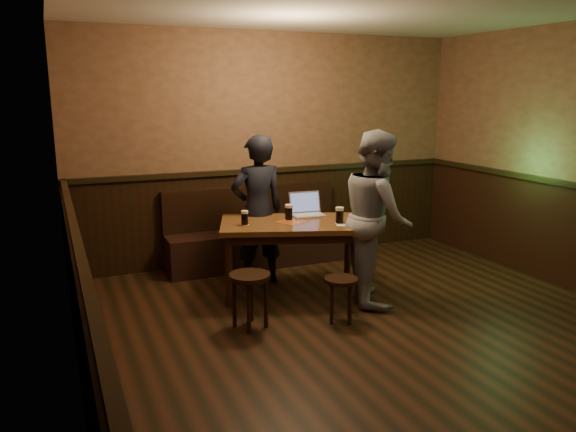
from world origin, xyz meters
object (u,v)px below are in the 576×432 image
at_px(pint_mid, 289,212).
at_px(pint_left, 245,218).
at_px(stool_right, 341,287).
at_px(person_suit, 258,211).
at_px(stool_left, 250,285).
at_px(person_grey, 377,217).
at_px(pub_table, 292,231).
at_px(bench, 256,240).
at_px(pint_right, 340,215).
at_px(laptop, 307,209).

bearing_deg(pint_mid, pint_left, -176.01).
distance_m(stool_right, person_suit, 1.43).
distance_m(stool_left, person_grey, 1.49).
bearing_deg(pub_table, bench, 109.23).
xyz_separation_m(pub_table, pint_left, (-0.50, 0.05, 0.18)).
distance_m(stool_left, pint_right, 1.26).
distance_m(stool_left, pint_left, 0.85).
distance_m(pint_left, pint_right, 0.96).
relative_size(bench, person_suit, 1.34).
height_order(pint_mid, laptop, laptop).
height_order(stool_left, pint_right, pint_right).
bearing_deg(person_suit, pint_mid, 118.29).
bearing_deg(pint_right, pint_mid, 140.45).
bearing_deg(stool_right, pint_right, 63.80).
xyz_separation_m(bench, pint_mid, (-0.00, -1.04, 0.55)).
distance_m(stool_right, pint_mid, 1.07).
relative_size(pint_mid, person_grey, 0.10).
relative_size(bench, laptop, 5.91).
relative_size(pint_left, laptop, 0.40).
bearing_deg(laptop, stool_right, -92.65).
bearing_deg(pint_left, bench, 65.11).
bearing_deg(pint_left, pint_right, -18.64).
bearing_deg(laptop, pub_table, -135.49).
bearing_deg(person_grey, pub_table, 75.30).
bearing_deg(stool_left, stool_right, -13.40).
bearing_deg(bench, pint_left, -114.89).
xyz_separation_m(stool_right, pint_right, (0.29, 0.59, 0.53)).
bearing_deg(stool_left, person_grey, 6.79).
bearing_deg(pint_right, pub_table, 148.08).
height_order(stool_left, pint_left, pint_left).
xyz_separation_m(bench, pint_left, (-0.50, -1.07, 0.54)).
height_order(pint_mid, person_suit, person_suit).
height_order(pint_left, pint_mid, pint_mid).
relative_size(stool_left, person_grey, 0.29).
distance_m(pub_table, stool_right, 0.92).
bearing_deg(stool_left, pub_table, 42.93).
distance_m(bench, stool_left, 1.90).
xyz_separation_m(pint_mid, pint_right, (0.41, -0.34, 0.00)).
xyz_separation_m(pint_mid, person_grey, (0.71, -0.56, 0.00)).
height_order(bench, pub_table, bench).
bearing_deg(person_suit, stool_left, 65.89).
distance_m(pub_table, pint_right, 0.52).
bearing_deg(pub_table, pint_left, -166.54).
bearing_deg(pint_mid, stool_right, -82.31).
bearing_deg(pub_table, person_suit, 133.54).
bearing_deg(stool_right, laptop, 82.25).
xyz_separation_m(pint_right, person_suit, (-0.62, 0.72, -0.04)).
height_order(pub_table, pint_right, pint_right).
distance_m(bench, laptop, 1.08).
relative_size(pint_left, pint_mid, 0.90).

